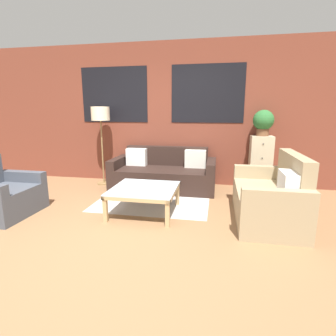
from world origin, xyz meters
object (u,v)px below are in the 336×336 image
coffee_table (144,191)px  potted_plant (263,121)px  floor_lamp (101,118)px  armchair_corner (1,196)px  settee_vintage (270,198)px  drawer_cabinet (260,163)px  couch_dark (164,174)px

coffee_table → potted_plant: (1.83, 1.55, 0.96)m
coffee_table → floor_lamp: 2.14m
armchair_corner → settee_vintage: bearing=7.8°
settee_vintage → drawer_cabinet: 1.50m
floor_lamp → armchair_corner: bearing=-111.6°
coffee_table → couch_dark: bearing=89.0°
armchair_corner → floor_lamp: floor_lamp is taller
settee_vintage → armchair_corner: 3.79m
coffee_table → armchair_corner: bearing=-167.3°
coffee_table → drawer_cabinet: (1.83, 1.55, 0.19)m
settee_vintage → armchair_corner: settee_vintage is taller
coffee_table → drawer_cabinet: drawer_cabinet is taller
settee_vintage → potted_plant: potted_plant is taller
armchair_corner → floor_lamp: 2.26m
couch_dark → armchair_corner: (-2.02, -1.76, -0.00)m
couch_dark → potted_plant: bearing=7.5°
couch_dark → potted_plant: (1.80, 0.24, 1.01)m
settee_vintage → armchair_corner: (-3.76, -0.52, -0.03)m
couch_dark → coffee_table: couch_dark is taller
couch_dark → floor_lamp: size_ratio=1.26×
settee_vintage → coffee_table: 1.76m
couch_dark → armchair_corner: armchair_corner is taller
settee_vintage → drawer_cabinet: size_ratio=1.43×
coffee_table → floor_lamp: bearing=132.3°
couch_dark → settee_vintage: size_ratio=1.34×
potted_plant → couch_dark: bearing=-172.5°
drawer_cabinet → floor_lamp: bearing=-177.2°
potted_plant → floor_lamp: bearing=-177.2°
couch_dark → settee_vintage: bearing=-35.6°
coffee_table → drawer_cabinet: bearing=40.3°
settee_vintage → drawer_cabinet: (0.07, 1.48, 0.20)m
settee_vintage → drawer_cabinet: drawer_cabinet is taller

